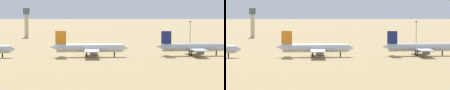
{
  "view_description": "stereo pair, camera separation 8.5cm",
  "coord_description": "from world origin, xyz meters",
  "views": [
    {
      "loc": [
        -22.8,
        -300.52,
        27.12
      ],
      "look_at": [
        10.16,
        -9.44,
        6.0
      ],
      "focal_mm": 92.75,
      "sensor_mm": 36.0,
      "label": 1
    },
    {
      "loc": [
        -22.71,
        -300.53,
        27.12
      ],
      "look_at": [
        10.16,
        -9.44,
        6.0
      ],
      "focal_mm": 92.75,
      "sensor_mm": 36.0,
      "label": 2
    }
  ],
  "objects": [
    {
      "name": "control_tower",
      "position": [
        -39.13,
        175.07,
        14.08
      ],
      "size": [
        5.2,
        5.2,
        23.33
      ],
      "color": "#C6B793",
      "rests_on": "ground"
    },
    {
      "name": "light_pole_east",
      "position": [
        75.69,
        89.27,
        8.61
      ],
      "size": [
        1.8,
        0.5,
        14.83
      ],
      "color": "#59595E",
      "rests_on": "ground"
    },
    {
      "name": "parked_jet_navy_3",
      "position": [
        52.51,
        -7.54,
        4.21
      ],
      "size": [
        38.85,
        32.62,
        12.84
      ],
      "rotation": [
        0.0,
        0.0,
        -0.04
      ],
      "color": "silver",
      "rests_on": "ground"
    },
    {
      "name": "ground",
      "position": [
        0.0,
        0.0,
        0.0
      ],
      "size": [
        4000.0,
        4000.0,
        0.0
      ],
      "primitive_type": "plane",
      "color": "tan"
    },
    {
      "name": "parked_jet_orange_2",
      "position": [
        -1.6,
        -8.03,
        4.34
      ],
      "size": [
        40.1,
        33.76,
        13.24
      ],
      "rotation": [
        0.0,
        0.0,
        -0.07
      ],
      "color": "silver",
      "rests_on": "ground"
    }
  ]
}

